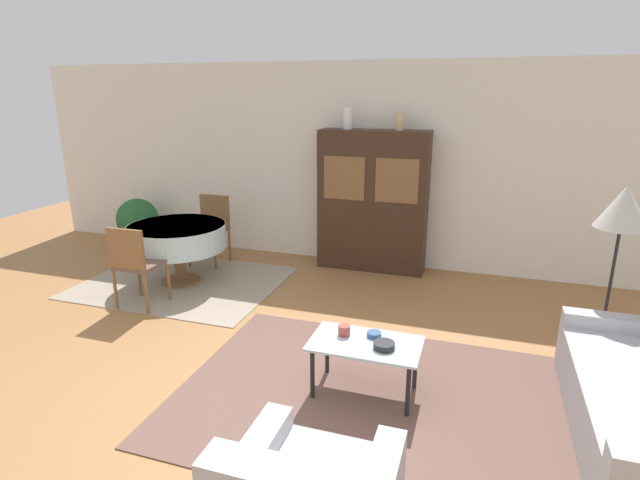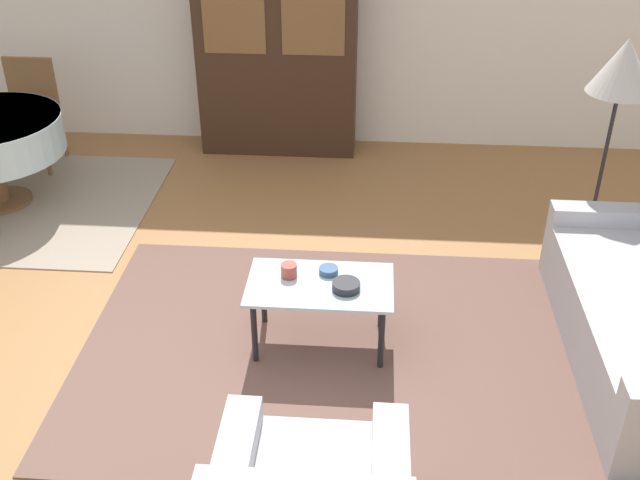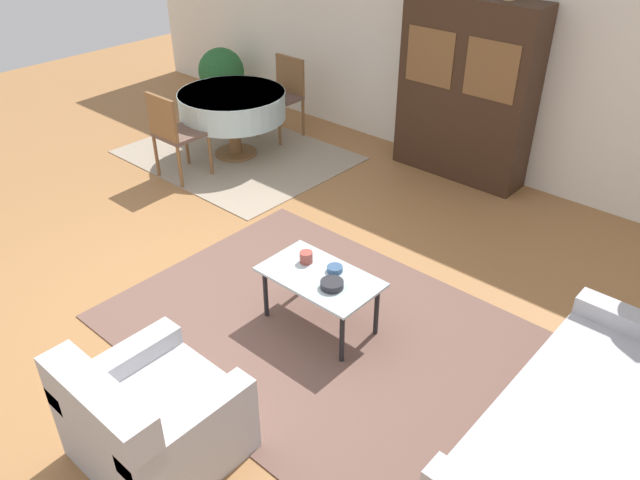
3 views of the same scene
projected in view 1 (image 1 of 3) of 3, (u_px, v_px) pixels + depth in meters
ground_plane at (238, 406)px, 3.83m from camera, size 14.00×14.00×0.00m
wall_back at (357, 165)px, 6.75m from camera, size 10.00×0.06×2.70m
area_rug at (375, 398)px, 3.91m from camera, size 3.09×2.23×0.01m
dining_rug at (183, 282)px, 6.29m from camera, size 2.40×1.89×0.01m
coffee_table at (365, 349)px, 3.88m from camera, size 0.86×0.50×0.44m
display_cabinet at (373, 201)px, 6.56m from camera, size 1.42×0.40×1.85m
dining_table at (177, 237)px, 6.13m from camera, size 1.19×1.19×0.74m
dining_chair_near at (135, 261)px, 5.41m from camera, size 0.44×0.44×0.93m
dining_chair_far at (211, 225)px, 6.88m from camera, size 0.44×0.44×0.93m
floor_lamp at (623, 212)px, 4.28m from camera, size 0.44×0.44×1.55m
cup at (344, 330)px, 3.96m from camera, size 0.10×0.10×0.08m
bowl at (384, 345)px, 3.76m from camera, size 0.16×0.16×0.05m
bowl_small at (374, 334)px, 3.95m from camera, size 0.11×0.11×0.04m
vase_tall at (348, 118)px, 6.36m from camera, size 0.12×0.12×0.27m
vase_short at (400, 122)px, 6.17m from camera, size 0.11×0.11×0.21m
potted_plant at (138, 220)px, 7.49m from camera, size 0.61×0.61×0.78m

